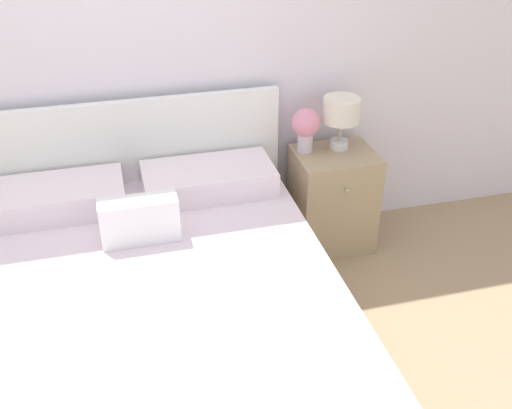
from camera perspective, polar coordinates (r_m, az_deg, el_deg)
The scene contains 6 objects.
ground_plane at distance 3.70m, azimuth -10.98°, elevation -4.26°, with size 12.00×12.00×0.00m, color tan.
wall_back at distance 3.21m, azimuth -13.46°, elevation 15.77°, with size 8.00×0.06×2.60m.
bed at distance 2.74m, azimuth -9.59°, elevation -11.56°, with size 1.69×2.17×0.96m.
nightstand at distance 3.57m, azimuth 7.28°, elevation 0.48°, with size 0.45×0.40×0.61m.
table_lamp at distance 3.40m, azimuth 8.13°, elevation 8.63°, with size 0.21×0.21×0.30m.
flower_vase at distance 3.37m, azimuth 4.81°, elevation 7.44°, with size 0.16×0.16×0.26m.
Camera 1 is at (-0.07, -3.04, 2.11)m, focal length 42.00 mm.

